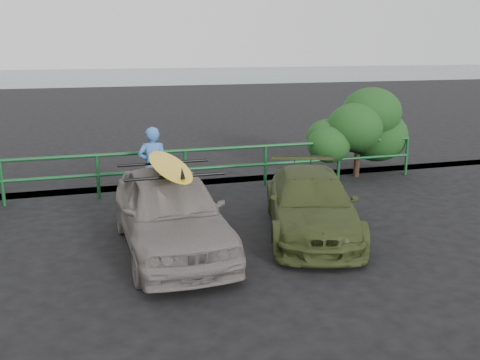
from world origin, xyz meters
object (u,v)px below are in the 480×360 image
object	(u,v)px
olive_vehicle	(311,203)
man	(153,166)
sedan	(170,211)
guardrail	(143,173)
surfboard	(169,166)

from	to	relation	value
olive_vehicle	man	bearing A→B (deg)	151.62
sedan	olive_vehicle	bearing A→B (deg)	1.68
guardrail	olive_vehicle	world-z (taller)	olive_vehicle
man	sedan	bearing A→B (deg)	95.55
guardrail	man	size ratio (longest dim) A/B	8.16
guardrail	surfboard	distance (m)	3.71
man	surfboard	world-z (taller)	man
guardrail	sedan	distance (m)	3.59
sedan	man	world-z (taller)	man
sedan	surfboard	bearing A→B (deg)	88.79
guardrail	man	bearing A→B (deg)	-79.99
sedan	olive_vehicle	size ratio (longest dim) A/B	1.05
guardrail	man	world-z (taller)	man
olive_vehicle	guardrail	bearing A→B (deg)	145.52
man	olive_vehicle	bearing A→B (deg)	141.39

